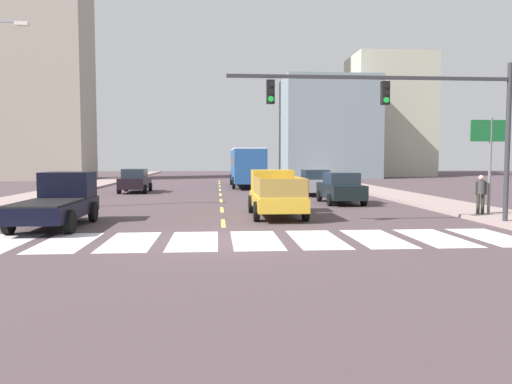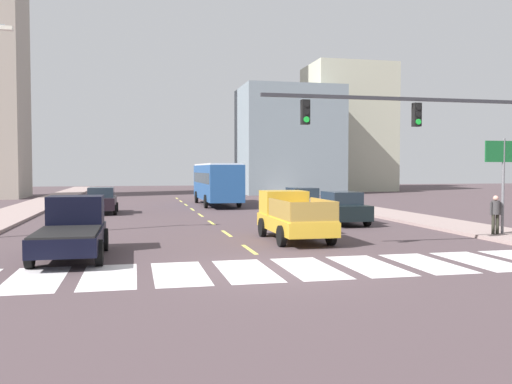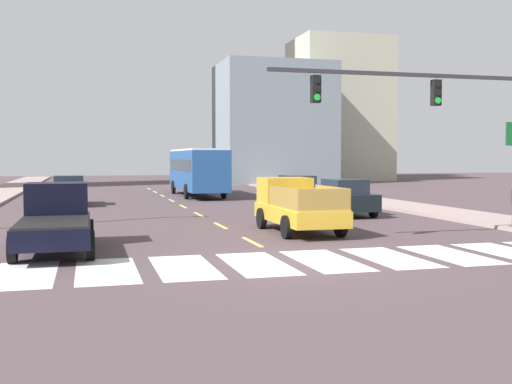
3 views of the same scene
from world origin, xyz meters
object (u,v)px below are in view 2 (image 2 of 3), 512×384
at_px(pickup_dark, 72,229).
at_px(sedan_near_left, 302,201).
at_px(sedan_far, 101,200).
at_px(direction_sign_green, 503,166).
at_px(pedestrian_waiting, 496,211).
at_px(pickup_stakebed, 292,217).
at_px(city_bus, 217,181).
at_px(sedan_near_right, 341,208).
at_px(traffic_signal_gantry, 448,132).

xyz_separation_m(pickup_dark, sedan_near_left, (12.40, 14.24, -0.06)).
xyz_separation_m(sedan_near_left, sedan_far, (-12.50, 3.58, 0.00)).
bearing_deg(direction_sign_green, pickup_dark, -175.48).
height_order(sedan_far, pedestrian_waiting, pedestrian_waiting).
distance_m(pickup_stakebed, pedestrian_waiting, 8.65).
height_order(city_bus, sedan_far, city_bus).
bearing_deg(pickup_stakebed, sedan_near_right, 52.07).
distance_m(sedan_near_right, sedan_near_left, 6.23).
relative_size(pickup_stakebed, pickup_dark, 1.00).
distance_m(city_bus, sedan_near_right, 16.75).
distance_m(sedan_near_right, direction_sign_green, 8.42).
xyz_separation_m(city_bus, sedan_near_left, (3.98, -9.95, -1.09)).
distance_m(pickup_stakebed, sedan_near_right, 6.83).
bearing_deg(direction_sign_green, traffic_signal_gantry, -149.71).
distance_m(pickup_stakebed, sedan_near_left, 12.25).
bearing_deg(sedan_near_right, sedan_far, 139.60).
bearing_deg(pickup_dark, sedan_far, 93.27).
distance_m(sedan_far, direction_sign_green, 24.04).
bearing_deg(pickup_stakebed, traffic_signal_gantry, -37.28).
distance_m(pickup_dark, pedestrian_waiting, 16.94).
xyz_separation_m(pickup_stakebed, sedan_near_left, (4.04, 11.56, -0.08)).
relative_size(pickup_dark, sedan_near_right, 1.18).
distance_m(sedan_far, traffic_signal_gantry, 23.31).
xyz_separation_m(sedan_far, pedestrian_waiting, (16.99, -16.57, 0.26)).
distance_m(pickup_dark, sedan_far, 17.81).
bearing_deg(sedan_near_right, pickup_stakebed, -131.29).
relative_size(sedan_near_left, traffic_signal_gantry, 0.42).
bearing_deg(traffic_signal_gantry, sedan_far, 125.08).
height_order(pickup_stakebed, direction_sign_green, direction_sign_green).
relative_size(pickup_dark, sedan_near_left, 1.18).
xyz_separation_m(pickup_stakebed, sedan_near_right, (4.25, 5.34, -0.08)).
distance_m(pickup_stakebed, pickup_dark, 8.78).
relative_size(sedan_far, direction_sign_green, 1.05).
distance_m(traffic_signal_gantry, pedestrian_waiting, 5.40).
relative_size(sedan_near_right, sedan_near_left, 1.00).
distance_m(sedan_near_right, traffic_signal_gantry, 9.70).
bearing_deg(sedan_near_left, pedestrian_waiting, -70.27).
xyz_separation_m(sedan_near_right, pedestrian_waiting, (4.28, -6.77, 0.26)).
bearing_deg(pedestrian_waiting, city_bus, 146.19).
xyz_separation_m(pickup_dark, sedan_far, (-0.09, 17.81, -0.06)).
distance_m(sedan_near_left, pedestrian_waiting, 13.75).
height_order(sedan_near_left, sedan_far, same).
bearing_deg(sedan_far, pickup_dark, -87.20).
distance_m(pickup_dark, direction_sign_green, 17.49).
xyz_separation_m(sedan_far, traffic_signal_gantry, (13.25, -18.87, 3.40)).
relative_size(city_bus, sedan_near_left, 2.45).
relative_size(pickup_stakebed, pedestrian_waiting, 3.17).
distance_m(pickup_stakebed, traffic_signal_gantry, 6.92).
height_order(direction_sign_green, pedestrian_waiting, direction_sign_green).
bearing_deg(city_bus, sedan_far, -141.40).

